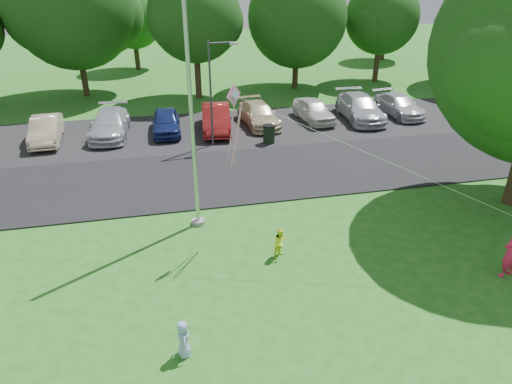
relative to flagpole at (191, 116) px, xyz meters
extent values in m
plane|color=#20671B|center=(3.50, -5.00, -4.17)|extent=(120.00, 120.00, 0.00)
cube|color=black|center=(3.50, 4.00, -4.14)|extent=(60.00, 6.00, 0.06)
cube|color=black|center=(3.50, 10.50, -4.14)|extent=(42.00, 7.00, 0.06)
cylinder|color=#B7BABF|center=(0.00, 0.00, 0.83)|extent=(0.14, 0.14, 10.00)
cylinder|color=gray|center=(0.00, 0.00, -4.09)|extent=(0.50, 0.50, 0.16)
cylinder|color=#3F3F44|center=(1.61, 8.00, -1.46)|extent=(0.11, 0.11, 5.41)
cylinder|color=#3F3F44|center=(2.24, 8.04, 1.11)|extent=(1.26, 0.16, 0.08)
cube|color=silver|center=(2.87, 8.09, 1.04)|extent=(0.42, 0.23, 0.13)
cylinder|color=black|center=(4.61, 7.64, -3.67)|extent=(0.62, 0.62, 0.99)
cylinder|color=black|center=(4.61, 7.64, -3.14)|extent=(0.66, 0.66, 0.06)
cylinder|color=#332316|center=(-6.10, 20.24, -2.57)|extent=(0.44, 0.44, 3.19)
sphere|color=#123C10|center=(-6.10, 20.24, 2.00)|extent=(8.50, 8.50, 8.50)
sphere|color=#123C10|center=(-4.18, 21.09, 1.37)|extent=(5.53, 5.53, 5.53)
sphere|color=#123C10|center=(-7.80, 19.17, 1.58)|extent=(5.10, 5.10, 5.10)
cylinder|color=#332316|center=(1.92, 17.90, -2.45)|extent=(0.44, 0.44, 3.43)
sphere|color=#123C10|center=(1.92, 17.90, 1.45)|extent=(6.27, 6.27, 6.27)
sphere|color=#123C10|center=(3.33, 18.53, 0.98)|extent=(4.07, 4.07, 4.07)
sphere|color=#123C10|center=(0.66, 17.12, 1.14)|extent=(3.76, 3.76, 3.76)
cylinder|color=#332316|center=(9.53, 19.17, -2.84)|extent=(0.44, 0.44, 2.66)
sphere|color=#123C10|center=(9.53, 19.17, 1.03)|extent=(7.27, 7.27, 7.27)
sphere|color=#123C10|center=(11.16, 19.89, 0.49)|extent=(4.72, 4.72, 4.72)
sphere|color=#123C10|center=(8.07, 18.26, 0.67)|extent=(4.36, 4.36, 4.36)
cylinder|color=#332316|center=(16.62, 19.89, -2.66)|extent=(0.44, 0.44, 3.02)
sphere|color=#123C10|center=(16.62, 19.89, 0.84)|extent=(5.67, 5.67, 5.67)
sphere|color=#123C10|center=(17.89, 20.46, 0.41)|extent=(3.68, 3.68, 3.68)
sphere|color=#123C10|center=(15.48, 19.18, 0.55)|extent=(3.40, 3.40, 3.40)
cylinder|color=#332316|center=(25.42, 17.25, -2.45)|extent=(0.44, 0.44, 3.42)
sphere|color=#123C10|center=(23.67, 16.15, 1.89)|extent=(5.26, 5.26, 5.26)
cylinder|color=#332316|center=(-2.50, 29.00, -2.87)|extent=(0.44, 0.44, 2.60)
sphere|color=#123C10|center=(-2.50, 29.00, 0.25)|extent=(5.20, 5.20, 5.20)
sphere|color=#123C10|center=(-1.33, 29.52, -0.14)|extent=(3.38, 3.38, 3.38)
sphere|color=#123C10|center=(-3.54, 28.35, -0.01)|extent=(3.12, 3.12, 3.12)
cylinder|color=#332316|center=(21.50, 28.50, -2.87)|extent=(0.44, 0.44, 2.60)
sphere|color=#123C10|center=(21.50, 28.50, 0.25)|extent=(5.20, 5.20, 5.20)
sphere|color=#123C10|center=(22.67, 29.02, -0.14)|extent=(3.38, 3.38, 3.38)
sphere|color=#123C10|center=(20.46, 27.85, -0.01)|extent=(3.12, 3.12, 3.12)
imported|color=#C6B793|center=(-7.07, 10.39, -3.44)|extent=(1.65, 4.13, 1.34)
imported|color=#B2B7BF|center=(-3.79, 10.67, -3.42)|extent=(2.21, 4.87, 1.38)
imported|color=navy|center=(-0.71, 10.46, -3.45)|extent=(1.66, 3.89, 1.31)
imported|color=maroon|center=(2.12, 10.24, -3.37)|extent=(2.00, 4.58, 1.47)
imported|color=#C6B793|center=(4.73, 10.77, -3.47)|extent=(2.15, 4.53, 1.28)
imported|color=silver|center=(8.19, 10.80, -3.44)|extent=(1.93, 4.02, 1.33)
imported|color=#B2B7BF|center=(11.09, 10.50, -3.38)|extent=(2.42, 5.17, 1.46)
imported|color=silver|center=(13.86, 10.79, -3.48)|extent=(2.10, 4.44, 1.25)
imported|color=#FF215A|center=(9.04, -5.23, -3.28)|extent=(0.74, 0.59, 1.78)
imported|color=#F2FF28|center=(2.45, -2.71, -3.65)|extent=(0.64, 0.60, 1.04)
imported|color=#8DA7D8|center=(-1.00, -6.34, -3.65)|extent=(0.36, 0.52, 1.04)
cube|color=pink|center=(1.23, -1.29, 0.97)|extent=(0.52, 0.51, 0.68)
cube|color=#8CC6E5|center=(1.28, -1.32, 0.99)|extent=(0.26, 0.25, 0.33)
cylinder|color=white|center=(5.13, -3.26, -0.59)|extent=(7.81, 3.95, 3.14)
cylinder|color=pink|center=(1.13, -1.29, -0.19)|extent=(0.22, 0.28, 1.81)
cylinder|color=pink|center=(1.33, -1.24, -0.33)|extent=(0.25, 0.47, 2.07)
cylinder|color=pink|center=(1.23, -1.37, -0.48)|extent=(0.27, 0.69, 2.31)
camera|label=1|loc=(-1.05, -14.86, 4.58)|focal=32.00mm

